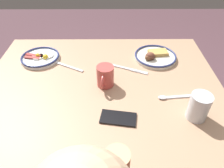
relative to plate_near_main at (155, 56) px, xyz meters
The scene contains 10 objects.
ground_plane 0.85m from the plate_near_main, 36.70° to the left, with size 6.00×6.00×0.00m, color #563941.
dining_table 0.38m from the plate_near_main, 36.70° to the left, with size 1.15×0.89×0.75m.
plate_near_main is the anchor object (origin of this frame).
plate_center_pancakes 0.64m from the plate_near_main, ahead, with size 0.21×0.21×0.04m.
coffee_mug 0.36m from the plate_near_main, 39.93° to the left, with size 0.08×0.12×0.10m.
drinking_glass 0.44m from the plate_near_main, 102.66° to the left, with size 0.08×0.08×0.12m.
cell_phone 0.49m from the plate_near_main, 63.83° to the left, with size 0.14×0.07×0.01m, color black.
fork_near 0.48m from the plate_near_main, ahead, with size 0.17×0.10×0.01m.
butter_knife 0.19m from the plate_near_main, 33.86° to the left, with size 0.20×0.10×0.01m.
tea_spoon 0.32m from the plate_near_main, 95.15° to the left, with size 0.18×0.04×0.01m.
Camera 1 is at (-0.04, 0.79, 1.41)m, focal length 33.89 mm.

